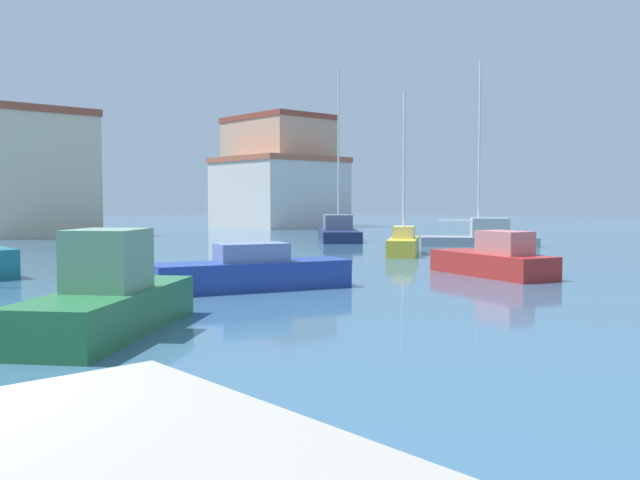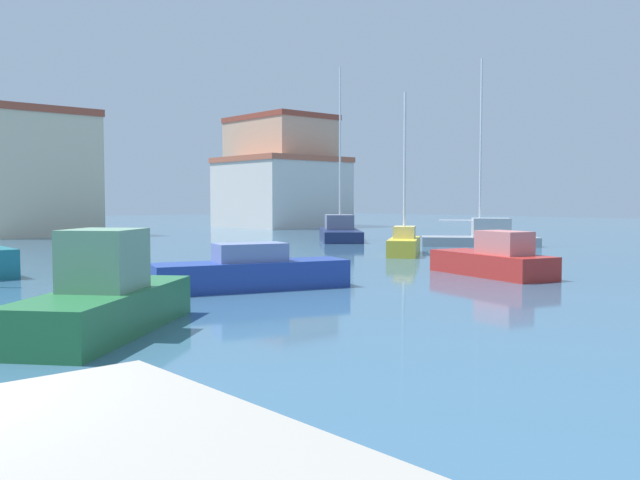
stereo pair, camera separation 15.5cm
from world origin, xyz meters
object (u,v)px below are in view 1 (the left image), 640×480
sailboat_yellow_distant_east (404,243)px  motorboat_green_center_channel (109,299)px  sailboat_grey_behind_lamppost (482,236)px  sailboat_navy_near_pier (338,231)px  motorboat_blue_mid_harbor (252,272)px  motorboat_red_distant_north (494,260)px

sailboat_yellow_distant_east → motorboat_green_center_channel: 20.62m
motorboat_green_center_channel → sailboat_grey_behind_lamppost: bearing=21.0°
sailboat_navy_near_pier → motorboat_green_center_channel: size_ratio=2.20×
motorboat_green_center_channel → motorboat_blue_mid_harbor: (5.89, 3.46, -0.16)m
sailboat_navy_near_pier → motorboat_red_distant_north: size_ratio=2.19×
motorboat_blue_mid_harbor → sailboat_grey_behind_lamppost: bearing=18.0°
sailboat_navy_near_pier → motorboat_blue_mid_harbor: (-18.46, -16.14, -0.10)m
motorboat_green_center_channel → motorboat_red_distant_north: (14.12, 0.93, -0.12)m
motorboat_green_center_channel → motorboat_blue_mid_harbor: motorboat_green_center_channel is taller
sailboat_grey_behind_lamppost → motorboat_green_center_channel: 28.31m
motorboat_green_center_channel → motorboat_blue_mid_harbor: 6.83m
sailboat_yellow_distant_east → motorboat_red_distant_north: bearing=-119.1°
sailboat_grey_behind_lamppost → motorboat_red_distant_north: size_ratio=2.07×
sailboat_grey_behind_lamppost → motorboat_blue_mid_harbor: size_ratio=1.77×
sailboat_grey_behind_lamppost → motorboat_red_distant_north: (-12.33, -9.20, -0.03)m
motorboat_green_center_channel → motorboat_blue_mid_harbor: size_ratio=0.85×
motorboat_green_center_channel → motorboat_red_distant_north: motorboat_green_center_channel is taller
motorboat_red_distant_north → sailboat_grey_behind_lamppost: bearing=36.7°
sailboat_navy_near_pier → motorboat_red_distant_north: (-10.23, -18.68, -0.06)m
sailboat_grey_behind_lamppost → motorboat_blue_mid_harbor: bearing=-162.0°
sailboat_yellow_distant_east → sailboat_navy_near_pier: 12.12m
motorboat_red_distant_north → motorboat_blue_mid_harbor: size_ratio=0.85×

